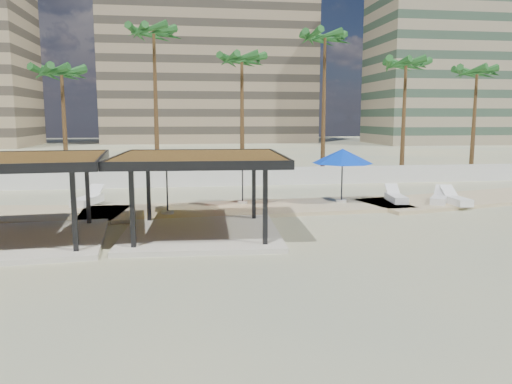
# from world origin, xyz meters

# --- Properties ---
(ground) EXTENTS (200.00, 200.00, 0.00)m
(ground) POSITION_xyz_m (0.00, 0.00, 0.00)
(ground) COLOR #CABD86
(ground) RESTS_ON ground
(promenade) EXTENTS (44.45, 7.97, 0.24)m
(promenade) POSITION_xyz_m (2.00, 7.67, 0.06)
(promenade) COLOR #C6B284
(promenade) RESTS_ON ground
(boundary_wall) EXTENTS (56.00, 0.30, 1.20)m
(boundary_wall) POSITION_xyz_m (0.00, 16.00, 0.60)
(boundary_wall) COLOR silver
(boundary_wall) RESTS_ON ground
(building_mid) EXTENTS (38.00, 16.00, 30.40)m
(building_mid) POSITION_xyz_m (4.00, 78.00, 14.27)
(building_mid) COLOR #847259
(building_mid) RESTS_ON ground
(building_east) EXTENTS (32.00, 15.00, 36.40)m
(building_east) POSITION_xyz_m (48.00, 66.00, 17.27)
(building_east) COLOR gray
(building_east) RESTS_ON ground
(pavilion_central) EXTENTS (6.56, 6.56, 3.16)m
(pavilion_central) POSITION_xyz_m (-0.58, 2.06, 1.88)
(pavilion_central) COLOR beige
(pavilion_central) RESTS_ON ground
(pavilion_west) EXTENTS (6.76, 6.76, 3.18)m
(pavilion_west) POSITION_xyz_m (-7.23, 1.77, 1.90)
(pavilion_west) COLOR beige
(pavilion_west) RESTS_ON ground
(umbrella_b) EXTENTS (4.29, 4.29, 2.95)m
(umbrella_b) POSITION_xyz_m (-1.97, 5.80, 2.71)
(umbrella_b) COLOR beige
(umbrella_b) RESTS_ON promenade
(umbrella_c) EXTENTS (3.77, 3.77, 2.60)m
(umbrella_c) POSITION_xyz_m (1.76, 8.06, 2.41)
(umbrella_c) COLOR beige
(umbrella_c) RESTS_ON promenade
(umbrella_d) EXTENTS (4.13, 4.13, 2.78)m
(umbrella_d) POSITION_xyz_m (6.88, 7.61, 2.57)
(umbrella_d) COLOR beige
(umbrella_d) RESTS_ON promenade
(lounger_a) EXTENTS (1.41, 2.46, 0.89)m
(lounger_a) POSITION_xyz_m (-6.05, 8.99, 0.39)
(lounger_a) COLOR white
(lounger_a) RESTS_ON promenade
(lounger_b) EXTENTS (1.80, 2.17, 0.82)m
(lounger_b) POSITION_xyz_m (11.89, 6.80, 0.38)
(lounger_b) COLOR white
(lounger_b) RESTS_ON promenade
(lounger_c) EXTENTS (0.76, 2.22, 0.84)m
(lounger_c) POSITION_xyz_m (12.52, 6.34, 0.38)
(lounger_c) COLOR white
(lounger_c) RESTS_ON promenade
(lounger_d) EXTENTS (0.97, 2.22, 0.81)m
(lounger_d) POSITION_xyz_m (9.80, 7.46, 0.38)
(lounger_d) COLOR white
(lounger_d) RESTS_ON promenade
(palm_c) EXTENTS (3.00, 3.00, 8.33)m
(palm_c) POSITION_xyz_m (-9.00, 18.10, 7.22)
(palm_c) COLOR brown
(palm_c) RESTS_ON ground
(palm_d) EXTENTS (3.00, 3.00, 11.16)m
(palm_d) POSITION_xyz_m (-3.00, 18.90, 9.87)
(palm_d) COLOR brown
(palm_d) RESTS_ON ground
(palm_e) EXTENTS (3.00, 3.00, 9.38)m
(palm_e) POSITION_xyz_m (3.00, 18.40, 8.21)
(palm_e) COLOR brown
(palm_e) RESTS_ON ground
(palm_f) EXTENTS (3.00, 3.00, 11.07)m
(palm_f) POSITION_xyz_m (9.00, 18.60, 9.79)
(palm_f) COLOR brown
(palm_f) RESTS_ON ground
(palm_g) EXTENTS (3.00, 3.00, 9.22)m
(palm_g) POSITION_xyz_m (15.00, 18.20, 8.06)
(palm_g) COLOR brown
(palm_g) RESTS_ON ground
(palm_h) EXTENTS (3.00, 3.00, 8.81)m
(palm_h) POSITION_xyz_m (21.00, 18.80, 7.68)
(palm_h) COLOR brown
(palm_h) RESTS_ON ground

